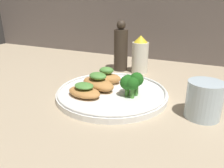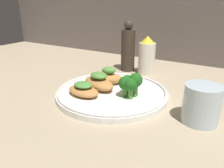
{
  "view_description": "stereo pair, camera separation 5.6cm",
  "coord_description": "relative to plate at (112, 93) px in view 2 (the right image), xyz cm",
  "views": [
    {
      "loc": [
        22.32,
        -47.69,
        23.43
      ],
      "look_at": [
        0.0,
        0.0,
        3.4
      ],
      "focal_mm": 35.0,
      "sensor_mm": 36.0,
      "label": 1
    },
    {
      "loc": [
        27.28,
        -45.04,
        23.43
      ],
      "look_at": [
        0.0,
        0.0,
        3.4
      ],
      "focal_mm": 35.0,
      "sensor_mm": 36.0,
      "label": 2
    }
  ],
  "objects": [
    {
      "name": "ground_plane",
      "position": [
        0.0,
        0.0,
        -1.49
      ],
      "size": [
        180.0,
        180.0,
        1.0
      ],
      "primitive_type": "cube",
      "color": "tan"
    },
    {
      "name": "plate",
      "position": [
        0.0,
        0.0,
        0.0
      ],
      "size": [
        28.87,
        28.87,
        2.0
      ],
      "color": "white",
      "rests_on": "ground_plane"
    },
    {
      "name": "grilled_meat_front",
      "position": [
        -4.82,
        -5.78,
        1.8
      ],
      "size": [
        9.73,
        6.93,
        3.36
      ],
      "color": "#BC7F42",
      "rests_on": "plate"
    },
    {
      "name": "grilled_meat_middle",
      "position": [
        -4.12,
        -0.32,
        2.18
      ],
      "size": [
        12.02,
        9.21,
        4.46
      ],
      "color": "#BC7F42",
      "rests_on": "plate"
    },
    {
      "name": "grilled_meat_back",
      "position": [
        -3.99,
        4.83,
        2.24
      ],
      "size": [
        9.36,
        7.25,
        4.77
      ],
      "color": "#BC7F42",
      "rests_on": "plate"
    },
    {
      "name": "broccoli_bunch",
      "position": [
        5.67,
        -0.54,
        4.04
      ],
      "size": [
        5.45,
        5.66,
        6.01
      ],
      "color": "#4C8E38",
      "rests_on": "plate"
    },
    {
      "name": "sauce_bottle",
      "position": [
        0.09,
        22.65,
        5.16
      ],
      "size": [
        5.56,
        5.56,
        12.85
      ],
      "color": "silver",
      "rests_on": "ground_plane"
    },
    {
      "name": "pepper_grinder",
      "position": [
        -7.18,
        22.65,
        6.94
      ],
      "size": [
        4.84,
        4.84,
        17.52
      ],
      "color": "#382D23",
      "rests_on": "ground_plane"
    },
    {
      "name": "drinking_glass",
      "position": [
        22.19,
        -1.75,
        3.02
      ],
      "size": [
        7.41,
        7.41,
        8.02
      ],
      "color": "silver",
      "rests_on": "ground_plane"
    }
  ]
}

